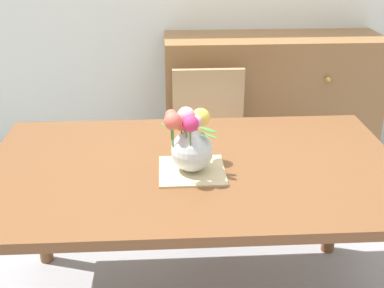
% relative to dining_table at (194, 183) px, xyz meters
% --- Properties ---
extents(dining_table, '(1.70, 1.02, 0.77)m').
position_rel_dining_table_xyz_m(dining_table, '(0.00, 0.00, 0.00)').
color(dining_table, brown).
rests_on(dining_table, ground_plane).
extents(chair_far, '(0.42, 0.42, 0.90)m').
position_rel_dining_table_xyz_m(chair_far, '(0.14, 0.85, -0.17)').
color(chair_far, tan).
rests_on(chair_far, ground_plane).
extents(dresser, '(1.40, 0.47, 1.00)m').
position_rel_dining_table_xyz_m(dresser, '(0.59, 1.33, -0.19)').
color(dresser, olive).
rests_on(dresser, ground_plane).
extents(placemat, '(0.26, 0.26, 0.01)m').
position_rel_dining_table_xyz_m(placemat, '(-0.01, -0.06, 0.09)').
color(placemat, '#CCB789').
rests_on(placemat, dining_table).
extents(flower_vase, '(0.22, 0.25, 0.28)m').
position_rel_dining_table_xyz_m(flower_vase, '(-0.02, -0.06, 0.22)').
color(flower_vase, silver).
rests_on(flower_vase, placemat).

